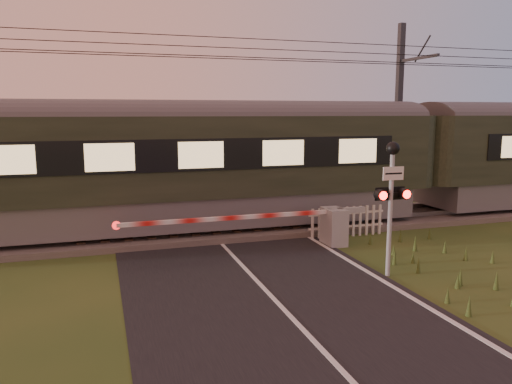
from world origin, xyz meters
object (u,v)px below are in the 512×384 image
object	(u,v)px
crossing_signal	(391,185)
picket_fence	(347,222)
boom_gate	(322,225)
catenary_mast	(399,113)
train	(415,157)

from	to	relation	value
crossing_signal	picket_fence	distance (m)	4.14
boom_gate	picket_fence	xyz separation A→B (m)	(1.17, 0.72, -0.13)
crossing_signal	catenary_mast	distance (m)	9.55
boom_gate	picket_fence	distance (m)	1.38
train	picket_fence	bearing A→B (deg)	-152.86
crossing_signal	picket_fence	world-z (taller)	crossing_signal
boom_gate	picket_fence	size ratio (longest dim) A/B	2.81
catenary_mast	boom_gate	bearing A→B (deg)	-139.04
picket_fence	catenary_mast	bearing A→B (deg)	43.05
train	boom_gate	bearing A→B (deg)	-151.71
crossing_signal	train	bearing A→B (deg)	50.82
picket_fence	train	bearing A→B (deg)	27.14
picket_fence	catenary_mast	xyz separation A→B (m)	(4.41, 4.12, 3.31)
crossing_signal	picket_fence	size ratio (longest dim) A/B	1.24
picket_fence	boom_gate	bearing A→B (deg)	-148.25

